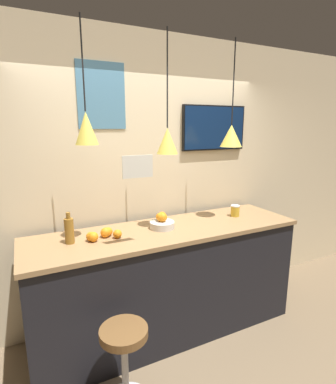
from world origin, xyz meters
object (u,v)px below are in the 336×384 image
Objects in this scene: bar_stool at (125,356)px; mounted_tv at (214,128)px; fruit_bowl at (162,222)px; spread_jar at (235,211)px; juice_bottle at (69,230)px.

bar_stool is 0.82× the size of mounted_tv.
fruit_bowl is 0.29× the size of mounted_tv.
spread_jar is 0.15× the size of mounted_tv.
spread_jar is at bearing 24.35° from bar_stool.
mounted_tv is at bearing 12.94° from juice_bottle.
juice_bottle reaches higher than spread_jar.
bar_stool is 1.15m from fruit_bowl.
fruit_bowl is 1.94× the size of spread_jar.
fruit_bowl is 1.24m from mounted_tv.
juice_bottle reaches higher than bar_stool.
juice_bottle reaches higher than fruit_bowl.
spread_jar is at bearing 0.00° from juice_bottle.
juice_bottle is at bearing -179.51° from fruit_bowl.
juice_bottle is at bearing -167.06° from mounted_tv.
spread_jar is (1.69, 0.00, -0.05)m from juice_bottle.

